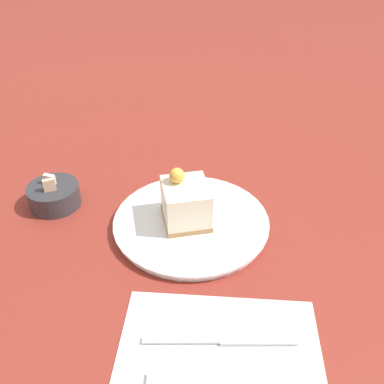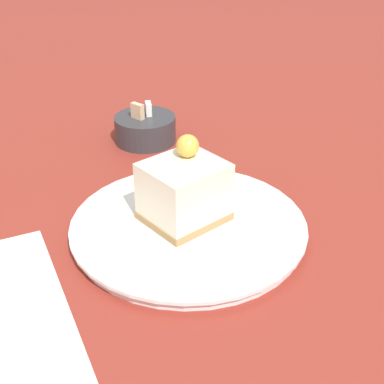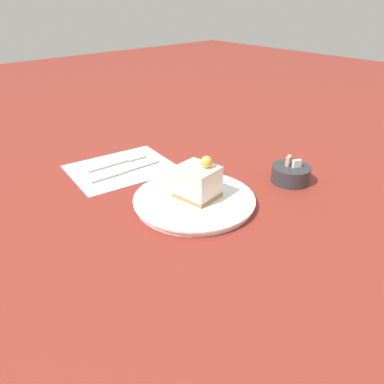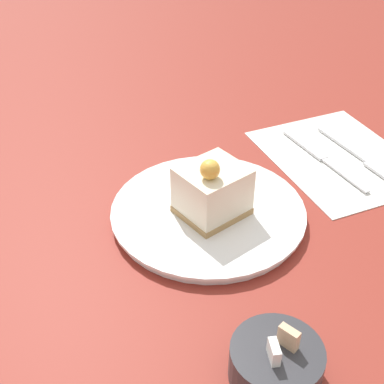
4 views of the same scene
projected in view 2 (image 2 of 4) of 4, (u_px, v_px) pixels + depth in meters
The scene contains 4 objects.
ground_plane at pixel (194, 226), 0.59m from camera, with size 4.00×4.00×0.00m, color maroon.
plate at pixel (188, 227), 0.58m from camera, with size 0.25×0.25×0.01m.
cake_slice at pixel (183, 190), 0.56m from camera, with size 0.09×0.08×0.09m.
sugar_bowl at pixel (145, 129), 0.77m from camera, with size 0.09×0.09×0.06m.
Camera 2 is at (-0.26, -0.41, 0.33)m, focal length 50.00 mm.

